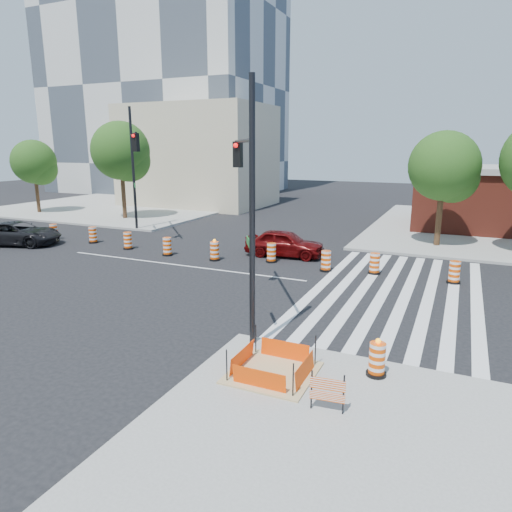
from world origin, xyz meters
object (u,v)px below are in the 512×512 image
Objects in this scene: dark_suv at (18,233)px; red_coupe at (285,243)px; signal_pole_se at (246,186)px; signal_pole_nw at (134,158)px.

red_coupe is at bearing -94.25° from dark_suv.
signal_pole_se is (18.82, -6.10, 4.09)m from dark_suv.
signal_pole_se is at bearing 8.14° from signal_pole_nw.
red_coupe is 0.85× the size of dark_suv.
dark_suv is (-16.33, -4.02, -0.03)m from red_coupe.
dark_suv is at bearing -81.03° from signal_pole_nw.
dark_suv is at bearing 40.85° from signal_pole_se.
signal_pole_nw is at bearing 18.69° from signal_pole_se.
red_coupe is 11.18m from signal_pole_se.
red_coupe is at bearing 39.65° from signal_pole_nw.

